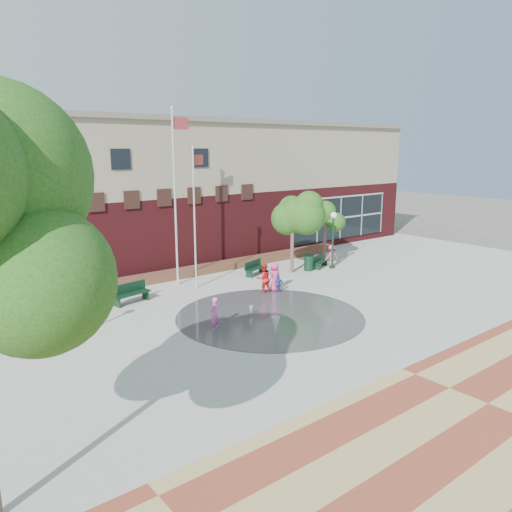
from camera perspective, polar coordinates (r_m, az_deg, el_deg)
ground at (r=20.46m, az=7.09°, el=-9.02°), size 120.00×120.00×0.00m
plaza_concrete at (r=23.24m, az=0.00°, el=-6.27°), size 46.00×18.00×0.01m
paver_band at (r=16.80m, az=25.00°, el=-15.08°), size 46.00×6.00×0.01m
splash_pad at (r=22.51m, az=1.60°, el=-6.90°), size 8.40×8.40×0.01m
library_building at (r=33.75m, az=-14.53°, el=7.22°), size 44.40×10.40×9.20m
flower_bed at (r=29.32m, az=-9.30°, el=-2.49°), size 26.00×1.20×0.40m
flagpole_left at (r=26.98m, az=-9.19°, el=7.62°), size 1.11×0.20×9.48m
flagpole_right at (r=26.25m, az=-7.01°, el=5.14°), size 0.87×0.38×7.47m
lamp_left at (r=19.75m, az=-23.87°, el=-4.10°), size 0.37×0.37×3.52m
lamp_right at (r=31.10m, az=8.79°, el=2.53°), size 0.38×0.38×3.55m
bench_left at (r=24.95m, az=-14.07°, el=-4.58°), size 2.03×0.89×0.99m
bench_mid at (r=29.49m, az=-0.06°, el=-1.68°), size 1.78×1.02×0.86m
bench_right at (r=31.55m, az=7.35°, el=-0.89°), size 1.64×1.06×0.80m
trash_can at (r=30.68m, az=6.04°, el=-0.76°), size 0.61×0.61×1.00m
tree_mid at (r=29.56m, az=4.22°, el=5.15°), size 3.05×3.05×5.14m
tree_small_right at (r=33.75m, az=7.92°, el=4.41°), size 2.27×2.27×3.89m
water_jet_a at (r=20.43m, az=2.25°, el=-8.96°), size 0.37×0.37×0.71m
water_jet_b at (r=22.58m, az=-0.57°, el=-6.84°), size 0.19×0.19×0.43m
child_splash at (r=20.85m, az=-4.78°, el=-6.55°), size 0.60×0.53×1.37m
adult_red at (r=25.76m, az=0.89°, el=-2.58°), size 0.91×0.79×1.58m
adult_pink at (r=26.16m, az=2.18°, el=-2.39°), size 0.80×0.57×1.55m
child_blue at (r=25.90m, az=2.58°, el=-3.24°), size 0.60×0.42×0.95m
person_bench at (r=31.77m, az=8.63°, el=0.00°), size 0.98×0.64×1.43m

